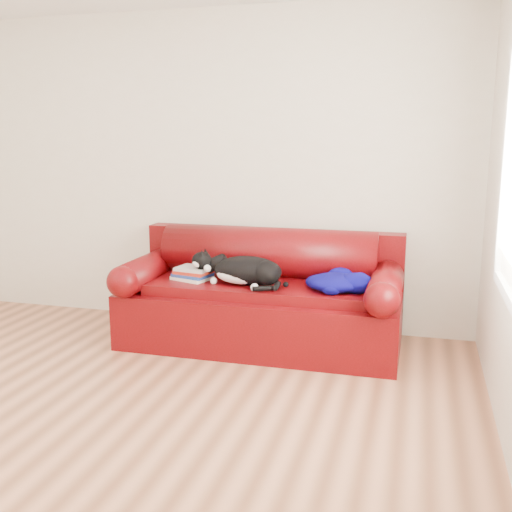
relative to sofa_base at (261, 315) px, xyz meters
The scene contains 7 objects.
ground 1.64m from the sofa_base, 113.08° to the right, with size 4.50×4.50×0.00m, color brown.
room_shell 2.12m from the sofa_base, 109.15° to the right, with size 4.52×4.02×2.61m.
sofa_base is the anchor object (origin of this frame).
sofa_back 0.39m from the sofa_base, 90.00° to the left, with size 2.10×1.01×0.88m.
book_stack 0.61m from the sofa_base, behind, with size 0.33×0.29×0.10m.
cat 0.39m from the sofa_base, 124.29° to the right, with size 0.71×0.44×0.27m.
blanket 0.69m from the sofa_base, ahead, with size 0.54×0.44×0.15m.
Camera 1 is at (1.78, -2.78, 1.59)m, focal length 42.00 mm.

